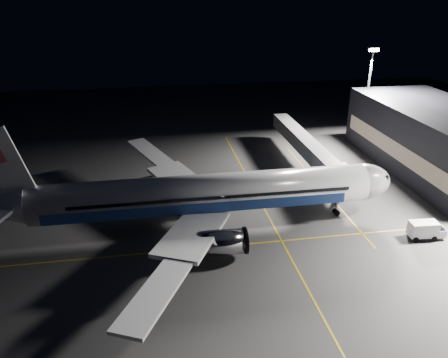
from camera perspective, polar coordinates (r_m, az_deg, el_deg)
ground at (r=65.15m, az=-2.48°, el=-6.10°), size 200.00×200.00×0.00m
guide_line_main at (r=66.90m, az=6.08°, el=-5.35°), size 0.25×80.00×0.01m
guide_line_cross at (r=60.07m, az=-1.75°, el=-8.92°), size 70.00×0.25×0.01m
guide_line_side at (r=78.98m, az=12.61°, el=-1.04°), size 0.25×40.00×0.01m
airliner at (r=62.63m, az=-3.54°, el=-2.08°), size 61.48×54.22×16.64m
terminal at (r=91.51m, az=26.17°, el=4.54°), size 18.12×40.00×12.00m
jet_bridge at (r=84.21m, az=10.91°, el=4.06°), size 3.60×34.40×6.30m
floodlight_mast_north at (r=101.62m, az=18.33°, el=11.27°), size 2.40×0.68×20.70m
service_truck at (r=67.63m, az=24.89°, el=-6.00°), size 5.13×2.51×2.55m
baggage_tug at (r=82.57m, az=-7.06°, el=1.17°), size 3.17×2.84×1.92m
safety_cone_a at (r=72.99m, az=-1.32°, el=-2.36°), size 0.34×0.34×0.51m
safety_cone_b at (r=77.54m, az=0.67°, el=-0.65°), size 0.43×0.43×0.64m
safety_cone_c at (r=77.15m, az=-9.71°, el=-1.19°), size 0.36×0.36×0.55m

